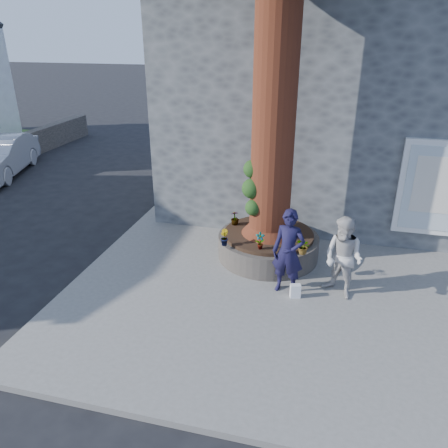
# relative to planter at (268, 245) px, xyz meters

# --- Properties ---
(ground) EXTENTS (120.00, 120.00, 0.00)m
(ground) POSITION_rel_planter_xyz_m (-0.80, -2.00, -0.41)
(ground) COLOR black
(ground) RESTS_ON ground
(pavement) EXTENTS (9.00, 8.00, 0.12)m
(pavement) POSITION_rel_planter_xyz_m (0.70, -1.00, -0.35)
(pavement) COLOR slate
(pavement) RESTS_ON ground
(yellow_line) EXTENTS (0.10, 30.00, 0.01)m
(yellow_line) POSITION_rel_planter_xyz_m (-3.85, -1.00, -0.41)
(yellow_line) COLOR yellow
(yellow_line) RESTS_ON ground
(stone_shop) EXTENTS (10.30, 8.30, 6.30)m
(stone_shop) POSITION_rel_planter_xyz_m (1.70, 5.20, 2.75)
(stone_shop) COLOR #484B4D
(stone_shop) RESTS_ON ground
(planter) EXTENTS (2.30, 2.30, 0.60)m
(planter) POSITION_rel_planter_xyz_m (0.00, 0.00, 0.00)
(planter) COLOR black
(planter) RESTS_ON pavement
(man) EXTENTS (0.71, 0.53, 1.75)m
(man) POSITION_rel_planter_xyz_m (0.59, -1.38, 0.58)
(man) COLOR black
(man) RESTS_ON pavement
(woman) EXTENTS (1.01, 0.96, 1.65)m
(woman) POSITION_rel_planter_xyz_m (1.63, -1.26, 0.53)
(woman) COLOR #BCB8B4
(woman) RESTS_ON pavement
(shopping_bag) EXTENTS (0.23, 0.17, 0.28)m
(shopping_bag) POSITION_rel_planter_xyz_m (0.79, -1.57, -0.15)
(shopping_bag) COLOR white
(shopping_bag) RESTS_ON pavement
(plant_a) EXTENTS (0.23, 0.19, 0.38)m
(plant_a) POSITION_rel_planter_xyz_m (-0.06, -0.85, 0.50)
(plant_a) COLOR gray
(plant_a) RESTS_ON planter
(plant_b) EXTENTS (0.27, 0.27, 0.36)m
(plant_b) POSITION_rel_planter_xyz_m (-0.84, -0.85, 0.49)
(plant_b) COLOR gray
(plant_b) RESTS_ON planter
(plant_c) EXTENTS (0.26, 0.26, 0.34)m
(plant_c) POSITION_rel_planter_xyz_m (-0.85, 0.25, 0.48)
(plant_c) COLOR gray
(plant_c) RESTS_ON planter
(plant_d) EXTENTS (0.39, 0.40, 0.33)m
(plant_d) POSITION_rel_planter_xyz_m (0.85, -0.85, 0.47)
(plant_d) COLOR gray
(plant_d) RESTS_ON planter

